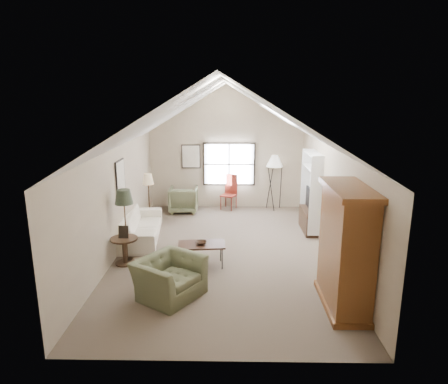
{
  "coord_description": "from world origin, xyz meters",
  "views": [
    {
      "loc": [
        0.18,
        -8.95,
        3.74
      ],
      "look_at": [
        0.0,
        0.4,
        1.4
      ],
      "focal_mm": 32.0,
      "sensor_mm": 36.0,
      "label": 1
    }
  ],
  "objects_px": {
    "armchair_near": "(169,278)",
    "coffee_table": "(202,255)",
    "armoire": "(346,248)",
    "armchair_far": "(184,199)",
    "side_chair": "(229,192)",
    "sofa": "(140,225)",
    "side_table": "(125,251)"
  },
  "relations": [
    {
      "from": "coffee_table",
      "to": "armchair_near",
      "type": "bearing_deg",
      "value": -110.47
    },
    {
      "from": "armchair_far",
      "to": "side_chair",
      "type": "height_order",
      "value": "side_chair"
    },
    {
      "from": "side_table",
      "to": "side_chair",
      "type": "xyz_separation_m",
      "value": [
        2.29,
        4.38,
        0.26
      ]
    },
    {
      "from": "armoire",
      "to": "coffee_table",
      "type": "bearing_deg",
      "value": 148.37
    },
    {
      "from": "sofa",
      "to": "side_chair",
      "type": "xyz_separation_m",
      "value": [
        2.29,
        2.78,
        0.21
      ]
    },
    {
      "from": "armoire",
      "to": "side_chair",
      "type": "height_order",
      "value": "armoire"
    },
    {
      "from": "armchair_near",
      "to": "side_chair",
      "type": "height_order",
      "value": "side_chair"
    },
    {
      "from": "coffee_table",
      "to": "side_chair",
      "type": "bearing_deg",
      "value": 82.86
    },
    {
      "from": "armoire",
      "to": "armchair_far",
      "type": "height_order",
      "value": "armoire"
    },
    {
      "from": "armchair_near",
      "to": "side_table",
      "type": "relative_size",
      "value": 1.89
    },
    {
      "from": "armoire",
      "to": "sofa",
      "type": "distance_m",
      "value": 5.55
    },
    {
      "from": "side_chair",
      "to": "armoire",
      "type": "bearing_deg",
      "value": -46.51
    },
    {
      "from": "side_table",
      "to": "side_chair",
      "type": "bearing_deg",
      "value": 62.41
    },
    {
      "from": "armchair_near",
      "to": "coffee_table",
      "type": "xyz_separation_m",
      "value": [
        0.51,
        1.35,
        -0.11
      ]
    },
    {
      "from": "armchair_near",
      "to": "coffee_table",
      "type": "relative_size",
      "value": 1.14
    },
    {
      "from": "armchair_near",
      "to": "armchair_far",
      "type": "xyz_separation_m",
      "value": [
        -0.37,
        5.47,
        0.04
      ]
    },
    {
      "from": "coffee_table",
      "to": "side_chair",
      "type": "height_order",
      "value": "side_chair"
    },
    {
      "from": "armchair_near",
      "to": "coffee_table",
      "type": "distance_m",
      "value": 1.45
    },
    {
      "from": "armchair_near",
      "to": "sofa",
      "type": "bearing_deg",
      "value": 55.69
    },
    {
      "from": "armoire",
      "to": "sofa",
      "type": "xyz_separation_m",
      "value": [
        -4.38,
        3.32,
        -0.75
      ]
    },
    {
      "from": "coffee_table",
      "to": "side_table",
      "type": "height_order",
      "value": "side_table"
    },
    {
      "from": "sofa",
      "to": "side_chair",
      "type": "height_order",
      "value": "side_chair"
    },
    {
      "from": "armoire",
      "to": "armchair_far",
      "type": "xyz_separation_m",
      "value": [
        -3.53,
        5.75,
        -0.69
      ]
    },
    {
      "from": "armoire",
      "to": "armchair_far",
      "type": "distance_m",
      "value": 6.79
    },
    {
      "from": "armchair_far",
      "to": "armchair_near",
      "type": "bearing_deg",
      "value": 92.67
    },
    {
      "from": "sofa",
      "to": "armchair_near",
      "type": "height_order",
      "value": "armchair_near"
    },
    {
      "from": "side_table",
      "to": "armchair_far",
      "type": "bearing_deg",
      "value": 78.11
    },
    {
      "from": "armchair_near",
      "to": "side_chair",
      "type": "distance_m",
      "value": 5.92
    },
    {
      "from": "armchair_near",
      "to": "armchair_far",
      "type": "height_order",
      "value": "armchair_far"
    },
    {
      "from": "armoire",
      "to": "side_table",
      "type": "distance_m",
      "value": 4.77
    },
    {
      "from": "armchair_near",
      "to": "coffee_table",
      "type": "height_order",
      "value": "armchair_near"
    },
    {
      "from": "armoire",
      "to": "side_chair",
      "type": "relative_size",
      "value": 1.95
    }
  ]
}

